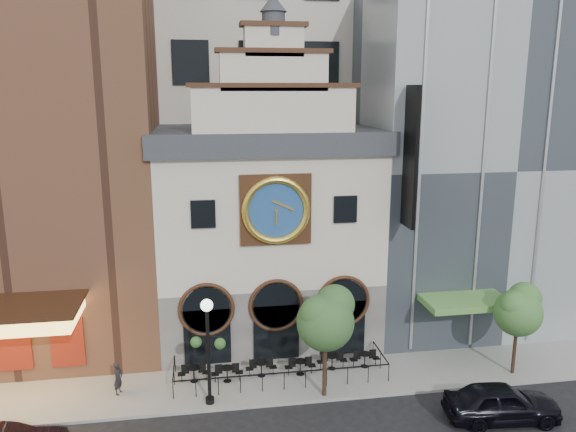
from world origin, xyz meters
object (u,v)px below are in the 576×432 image
Objects in this scene: bistro_2 at (261,368)px; lamppost at (208,340)px; bistro_3 at (300,366)px; car_right at (502,403)px; bistro_1 at (227,373)px; tree_right at (519,309)px; bistro_0 at (194,373)px; bistro_4 at (332,361)px; bistro_5 at (365,359)px; tree_left at (326,317)px; pedestrian at (118,378)px.

bistro_2 is 0.31× the size of lamppost.
bistro_2 is 1.00× the size of bistro_3.
lamppost reaches higher than car_right.
bistro_1 is at bearing 80.80° from lamppost.
bistro_1 is 0.31× the size of car_right.
car_right is 5.35m from tree_right.
bistro_0 is 1.67m from bistro_1.
tree_right reaches higher than bistro_4.
bistro_5 is 8.86m from lamppost.
bistro_0 is 1.00× the size of bistro_4.
bistro_2 is at bearing -177.69° from bistro_4.
bistro_0 is at bearing 174.11° from tree_right.
bistro_0 is 7.12m from bistro_4.
bistro_0 is 16.64m from tree_right.
bistro_4 and bistro_5 have the same top height.
lamppost is at bearing -160.34° from bistro_4.
tree_left reaches higher than tree_right.
bistro_4 is at bearing 2.31° from bistro_2.
lamppost is (-6.38, -2.28, 2.71)m from bistro_4.
car_right reaches higher than bistro_2.
bistro_3 is 4.17m from tree_left.
pedestrian is 0.31× the size of lamppost.
tree_right is (12.89, -1.68, 3.04)m from bistro_2.
pedestrian is 20.05m from tree_right.
bistro_4 is at bearing 168.68° from tree_right.
bistro_2 is 11.47m from car_right.
bistro_3 is at bearing 39.82° from lamppost.
pedestrian is 5.14m from lamppost.
tree_left is at bearing -23.59° from bistro_1.
bistro_3 is at bearing 172.05° from tree_right.
bistro_4 is 7.30m from lamppost.
bistro_3 is 0.31× the size of lamppost.
bistro_0 and bistro_2 have the same top height.
bistro_0 is 14.56m from car_right.
tree_right is (2.73, 3.65, 2.79)m from car_right.
bistro_5 is 0.29× the size of tree_left.
tree_right reaches higher than bistro_0.
bistro_2 is (1.75, 0.27, 0.00)m from bistro_1.
car_right is at bearing -21.49° from bistro_0.
tree_right is (9.16, -1.83, 3.04)m from bistro_4.
bistro_4 is at bearing 10.10° from bistro_3.
tree_right is (15.54, 0.45, 0.33)m from lamppost.
tree_left reaches higher than bistro_4.
bistro_2 is at bearing 175.37° from bistro_3.
bistro_0 is 0.29× the size of tree_left.
bistro_1 is at bearing 72.03° from car_right.
bistro_1 is 5.23m from pedestrian.
bistro_2 is at bearing 0.08° from bistro_0.
car_right reaches higher than bistro_4.
lamppost is at bearing -88.13° from pedestrian.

